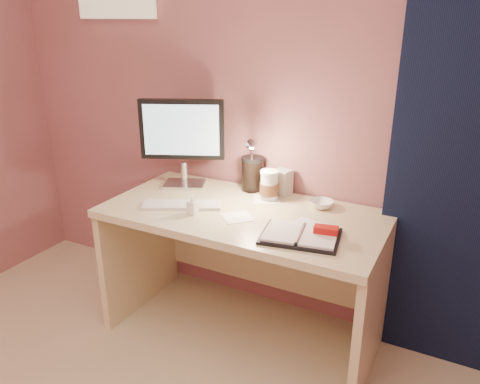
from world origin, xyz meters
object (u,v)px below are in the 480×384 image
at_px(planner, 303,235).
at_px(bowl, 322,204).
at_px(product_box, 282,182).
at_px(dark_jar, 252,176).
at_px(desk, 249,245).
at_px(lotion_bottle, 192,205).
at_px(coffee_cup, 269,186).
at_px(keyboard, 182,205).
at_px(desk_lamp, 239,159).
at_px(monitor, 182,135).

xyz_separation_m(planner, bowl, (-0.03, 0.37, 0.01)).
xyz_separation_m(bowl, product_box, (-0.25, 0.09, 0.05)).
height_order(dark_jar, product_box, dark_jar).
bearing_deg(desk, bowl, 23.93).
bearing_deg(lotion_bottle, coffee_cup, 53.22).
bearing_deg(lotion_bottle, bowl, 34.19).
distance_m(desk, keyboard, 0.42).
height_order(bowl, desk_lamp, desk_lamp).
bearing_deg(planner, product_box, 112.39).
distance_m(monitor, dark_jar, 0.45).
bearing_deg(bowl, keyboard, -154.03).
relative_size(planner, bowl, 3.11).
distance_m(coffee_cup, dark_jar, 0.17).
relative_size(bowl, desk_lamp, 0.36).
height_order(desk, dark_jar, dark_jar).
distance_m(bowl, desk_lamp, 0.48).
height_order(monitor, bowl, monitor).
height_order(keyboard, desk_lamp, desk_lamp).
bearing_deg(desk, lotion_bottle, -133.26).
bearing_deg(desk, monitor, 167.46).
xyz_separation_m(monitor, coffee_cup, (0.52, 0.02, -0.22)).
bearing_deg(planner, lotion_bottle, 170.34).
distance_m(monitor, coffee_cup, 0.57).
bearing_deg(lotion_bottle, keyboard, 151.35).
xyz_separation_m(desk, monitor, (-0.47, 0.10, 0.52)).
xyz_separation_m(monitor, product_box, (0.55, 0.14, -0.23)).
height_order(monitor, product_box, monitor).
bearing_deg(coffee_cup, product_box, 76.07).
distance_m(planner, coffee_cup, 0.47).
bearing_deg(product_box, planner, -42.29).
bearing_deg(desk_lamp, monitor, 152.74).
relative_size(keyboard, coffee_cup, 2.46).
bearing_deg(desk, planner, -30.65).
height_order(planner, desk_lamp, desk_lamp).
height_order(dark_jar, desk_lamp, desk_lamp).
height_order(lotion_bottle, dark_jar, dark_jar).
bearing_deg(desk_lamp, coffee_cup, -11.84).
relative_size(desk, lotion_bottle, 14.35).
bearing_deg(desk_lamp, planner, -57.79).
height_order(keyboard, planner, planner).
height_order(planner, lotion_bottle, lotion_bottle).
bearing_deg(dark_jar, coffee_cup, -32.31).
bearing_deg(dark_jar, keyboard, -119.58).
bearing_deg(lotion_bottle, monitor, 129.34).
height_order(keyboard, bowl, bowl).
xyz_separation_m(desk, lotion_bottle, (-0.20, -0.22, 0.27)).
distance_m(desk, desk_lamp, 0.46).
xyz_separation_m(monitor, desk_lamp, (0.36, -0.02, -0.09)).
bearing_deg(planner, coffee_cup, 122.79).
relative_size(lotion_bottle, desk_lamp, 0.29).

